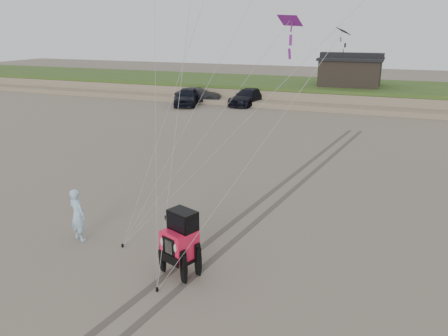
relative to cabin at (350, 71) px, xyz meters
The scene contains 11 objects.
ground 37.20m from the cabin, 93.09° to the right, with size 160.00×160.00×0.00m, color #6B6054.
dune_ridge 3.18m from the cabin, 165.96° to the left, with size 160.00×14.25×1.73m.
cabin is the anchor object (origin of this frame).
truck_a 17.29m from the cabin, 150.93° to the right, with size 2.11×5.24×1.79m, color black.
truck_b 16.20m from the cabin, 155.53° to the right, with size 1.64×4.70×1.55m, color black.
truck_c 11.28m from the cabin, 147.64° to the right, with size 2.27×5.58×1.62m, color black.
jeep 37.37m from the cabin, 91.87° to the right, with size 1.98×4.58×1.71m, color #EA1940, non-canonical shape.
man 37.02m from the cabin, 98.99° to the right, with size 0.73×0.48×2.00m, color #98D0EC.
stake_main 36.79m from the cabin, 96.21° to the right, with size 0.08×0.08×0.12m, color black.
stake_aux 38.58m from the cabin, 92.13° to the right, with size 0.08×0.08×0.12m, color black.
tire_tracks 29.18m from the cabin, 90.00° to the right, with size 5.22×29.74×0.01m.
Camera 1 is at (6.53, -11.21, 7.50)m, focal length 35.00 mm.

